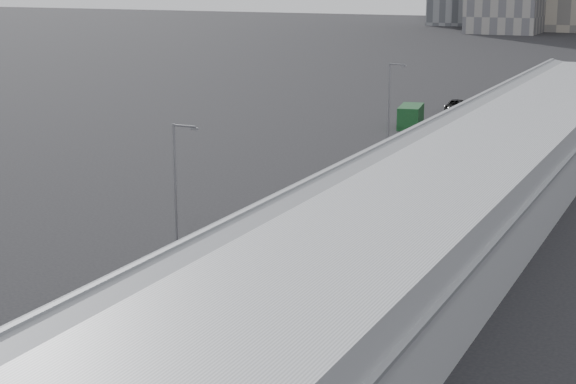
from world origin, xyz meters
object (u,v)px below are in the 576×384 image
Objects in this scene: bus_2 at (164,300)px; street_lamp_far at (391,97)px; bus_4 at (335,203)px; shipping_container at (411,117)px; bus_5 at (397,167)px; bus_6 at (437,146)px; suv at (456,106)px; street_lamp_near at (177,178)px; bus_3 at (280,236)px; bus_8 at (489,111)px; bus_7 at (470,124)px.

bus_2 is 1.31× the size of street_lamp_far.
shipping_container is at bearing 94.50° from bus_4.
bus_5 is 33.10m from shipping_container.
bus_6 reaches higher than suv.
shipping_container is at bearing 104.02° from bus_5.
bus_4 is 1.11× the size of bus_6.
street_lamp_near reaches higher than suv.
street_lamp_near is 1.55× the size of suv.
bus_2 is 25.15m from bus_4.
bus_5 is 1.03× the size of bus_6.
street_lamp_far is at bearing 99.94° from bus_2.
bus_3 is 1.00× the size of bus_8.
bus_5 is 12.86m from bus_6.
bus_8 is at bearing 84.03° from street_lamp_near.
street_lamp_far reaches higher than bus_8.
shipping_container is (-1.04, 11.45, -3.93)m from street_lamp_far.
street_lamp_near is at bearing -101.05° from bus_8.
bus_3 reaches higher than suv.
bus_2 is at bearing -93.50° from shipping_container.
bus_3 is at bearing -90.88° from bus_5.
bus_7 is 12.03m from bus_8.
bus_7 is 1.04× the size of bus_8.
bus_7 is 11.23m from street_lamp_far.
bus_6 is 1.32× the size of street_lamp_near.
bus_2 is 1.00× the size of bus_6.
bus_2 is 0.97× the size of bus_5.
bus_2 is 1.32× the size of street_lamp_near.
bus_5 is 2.12× the size of suv.
street_lamp_far is (-7.69, -7.32, 3.67)m from bus_7.
bus_2 is 90.04m from suv.
suv is (-7.15, 64.66, -0.83)m from bus_4.
bus_2 is at bearing -97.05° from bus_4.
bus_2 is 0.90× the size of bus_4.
bus_8 is 2.09× the size of shipping_container.
street_lamp_far reaches higher than bus_2.
bus_6 is at bearing -93.82° from bus_8.
shipping_container is at bearing 104.15° from bus_3.
street_lamp_far reaches higher than shipping_container.
shipping_container is 1.06× the size of suv.
suv is at bearing 89.67° from street_lamp_near.
street_lamp_near is (-7.54, -1.26, 3.73)m from bus_3.
bus_4 is at bearing -78.10° from street_lamp_far.
bus_2 is 62.51m from street_lamp_far.
street_lamp_near is at bearing 120.99° from bus_2.
shipping_container is (-8.27, 73.42, -0.07)m from bus_2.
bus_4 is 2.16× the size of shipping_container.
bus_4 reaches higher than suv.
bus_5 is at bearing 95.91° from bus_3.
street_lamp_far is at bearing 104.94° from bus_3.
street_lamp_far reaches higher than suv.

